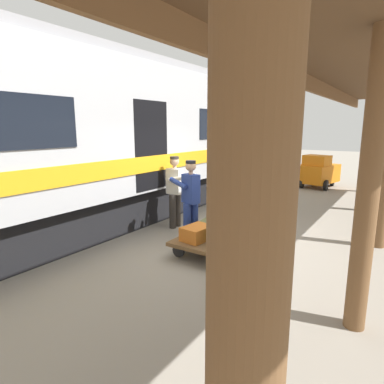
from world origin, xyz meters
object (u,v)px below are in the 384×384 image
at_px(suitcase_navy_fabric, 242,233).
at_px(suitcase_maroon_trunk, 253,225).
at_px(suitcase_olive_duffel, 212,227).
at_px(suitcase_orange_carryall, 197,233).
at_px(suitcase_tan_vintage, 225,221).
at_px(baggage_tug, 318,172).
at_px(suitcase_slate_roller, 228,230).
at_px(train_car, 106,140).
at_px(luggage_cart, 226,237).
at_px(porter_by_door, 175,189).
at_px(porter_in_overalls, 190,198).
at_px(suitcase_teal_softside, 228,241).

xyz_separation_m(suitcase_navy_fabric, suitcase_maroon_trunk, (0.00, -0.54, 0.02)).
distance_m(suitcase_olive_duffel, suitcase_orange_carryall, 0.54).
relative_size(suitcase_tan_vintage, suitcase_olive_duffel, 1.03).
distance_m(suitcase_maroon_trunk, baggage_tug, 7.59).
bearing_deg(suitcase_slate_roller, suitcase_tan_vintage, -59.12).
distance_m(train_car, luggage_cart, 4.03).
relative_size(suitcase_maroon_trunk, porter_by_door, 0.37).
distance_m(suitcase_navy_fabric, porter_in_overalls, 1.35).
bearing_deg(suitcase_orange_carryall, porter_in_overalls, -47.38).
bearing_deg(suitcase_maroon_trunk, porter_in_overalls, 18.71).
bearing_deg(suitcase_tan_vintage, porter_in_overalls, 35.21).
xyz_separation_m(suitcase_teal_softside, suitcase_maroon_trunk, (0.00, -1.07, 0.02)).
height_order(train_car, baggage_tug, train_car).
xyz_separation_m(luggage_cart, porter_in_overalls, (0.92, -0.11, 0.65)).
bearing_deg(suitcase_tan_vintage, baggage_tug, -91.01).
distance_m(suitcase_olive_duffel, baggage_tug, 8.11).
height_order(suitcase_olive_duffel, suitcase_teal_softside, suitcase_olive_duffel).
bearing_deg(suitcase_slate_roller, suitcase_olive_duffel, -39.40).
xyz_separation_m(porter_by_door, baggage_tug, (-1.53, -7.43, -0.30)).
bearing_deg(porter_in_overalls, train_car, -3.76).
height_order(suitcase_navy_fabric, porter_in_overalls, porter_in_overalls).
height_order(suitcase_tan_vintage, suitcase_orange_carryall, suitcase_orange_carryall).
bearing_deg(suitcase_maroon_trunk, suitcase_teal_softside, 90.00).
bearing_deg(suitcase_navy_fabric, suitcase_tan_vintage, -39.60).
relative_size(luggage_cart, suitcase_slate_roller, 4.59).
bearing_deg(suitcase_slate_roller, train_car, -11.71).
relative_size(suitcase_navy_fabric, baggage_tug, 0.27).
distance_m(train_car, suitcase_navy_fabric, 4.26).
distance_m(suitcase_orange_carryall, porter_in_overalls, 1.01).
distance_m(suitcase_teal_softside, suitcase_navy_fabric, 0.54).
bearing_deg(suitcase_teal_softside, baggage_tug, -86.58).
height_order(suitcase_olive_duffel, suitcase_navy_fabric, suitcase_olive_duffel).
bearing_deg(suitcase_slate_roller, luggage_cart, -59.41).
height_order(suitcase_navy_fabric, porter_by_door, porter_by_door).
bearing_deg(suitcase_olive_duffel, suitcase_teal_softside, 140.40).
bearing_deg(train_car, suitcase_orange_carryall, 165.80).
bearing_deg(suitcase_tan_vintage, suitcase_slate_roller, 120.88).
distance_m(suitcase_tan_vintage, suitcase_olive_duffel, 0.54).
xyz_separation_m(suitcase_maroon_trunk, porter_in_overalls, (1.25, 0.42, 0.49)).
xyz_separation_m(suitcase_olive_duffel, porter_in_overalls, (0.60, -0.11, 0.50)).
bearing_deg(train_car, suitcase_olive_duffel, 174.94).
bearing_deg(suitcase_navy_fabric, suitcase_maroon_trunk, -90.00).
bearing_deg(train_car, porter_by_door, -168.52).
xyz_separation_m(train_car, suitcase_teal_softside, (-3.92, 0.83, -1.64)).
height_order(train_car, suitcase_tan_vintage, train_car).
bearing_deg(train_car, luggage_cart, 175.39).
xyz_separation_m(train_car, luggage_cart, (-3.59, 0.29, -1.79)).
bearing_deg(luggage_cart, suitcase_tan_vintage, -58.85).
relative_size(suitcase_maroon_trunk, suitcase_orange_carryall, 1.12).
distance_m(suitcase_slate_roller, baggage_tug, 8.64).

